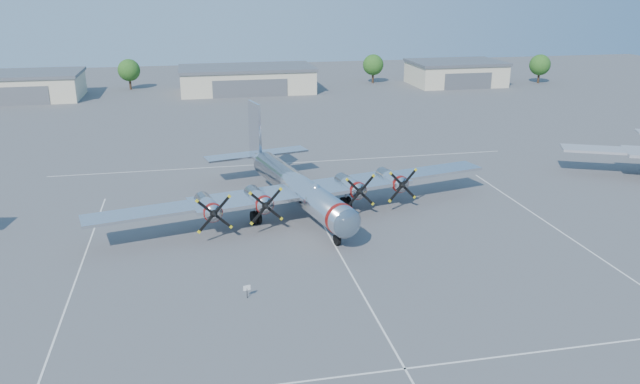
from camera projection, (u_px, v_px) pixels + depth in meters
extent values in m
plane|color=#4E4E50|center=(329.00, 235.00, 59.11)|extent=(260.00, 260.00, 0.00)
cube|color=silver|center=(76.00, 279.00, 50.25)|extent=(0.15, 40.00, 0.01)
cube|color=silver|center=(341.00, 256.00, 54.47)|extent=(0.15, 40.00, 0.01)
cube|color=silver|center=(568.00, 236.00, 58.69)|extent=(0.15, 40.00, 0.01)
cube|color=silver|center=(405.00, 369.00, 38.71)|extent=(60.00, 0.15, 0.01)
cube|color=silver|center=(288.00, 163.00, 82.28)|extent=(60.00, 0.15, 0.01)
cube|color=beige|center=(24.00, 87.00, 125.73)|extent=(22.00, 14.00, 4.80)
cube|color=slate|center=(22.00, 74.00, 124.86)|extent=(22.60, 14.60, 0.60)
cube|color=slate|center=(16.00, 96.00, 119.39)|extent=(12.10, 0.20, 3.60)
cube|color=beige|center=(247.00, 81.00, 134.36)|extent=(28.00, 14.00, 4.80)
cube|color=slate|center=(246.00, 68.00, 133.49)|extent=(28.60, 14.60, 0.60)
cube|color=slate|center=(250.00, 89.00, 128.01)|extent=(15.40, 0.20, 3.60)
cube|color=beige|center=(455.00, 74.00, 143.56)|extent=(20.00, 14.00, 4.80)
cube|color=slate|center=(456.00, 62.00, 142.69)|extent=(20.60, 14.60, 0.60)
cube|color=slate|center=(468.00, 81.00, 137.21)|extent=(11.00, 0.20, 3.60)
cylinder|color=#382619|center=(130.00, 83.00, 137.30)|extent=(0.50, 0.50, 2.80)
sphere|color=#1E4D16|center=(129.00, 70.00, 136.39)|extent=(4.80, 4.80, 4.80)
cylinder|color=#382619|center=(373.00, 77.00, 145.99)|extent=(0.50, 0.50, 2.80)
sphere|color=#1E4D16|center=(373.00, 65.00, 145.08)|extent=(4.80, 4.80, 4.80)
cylinder|color=#382619|center=(539.00, 77.00, 145.86)|extent=(0.50, 0.50, 2.80)
sphere|color=#1E4D16|center=(540.00, 65.00, 144.94)|extent=(4.80, 4.80, 4.80)
cylinder|color=black|center=(247.00, 293.00, 47.20)|extent=(0.06, 0.06, 0.81)
cube|color=white|center=(247.00, 288.00, 47.05)|extent=(0.55, 0.16, 0.40)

